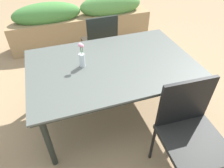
% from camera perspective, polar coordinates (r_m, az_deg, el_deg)
% --- Properties ---
extents(ground_plane, '(12.00, 12.00, 0.00)m').
position_cam_1_polar(ground_plane, '(2.58, -1.65, -6.57)').
color(ground_plane, '#9E7F5B').
extents(dining_table, '(1.65, 1.09, 0.71)m').
position_cam_1_polar(dining_table, '(2.10, -0.00, 4.42)').
color(dining_table, '#4C514C').
rests_on(dining_table, ground).
extents(chair_far_side, '(0.43, 0.43, 0.89)m').
position_cam_1_polar(chair_far_side, '(2.89, -3.27, 11.81)').
color(chair_far_side, '#2B251C').
rests_on(chair_far_side, ground).
extents(chair_near_right, '(0.51, 0.51, 0.93)m').
position_cam_1_polar(chair_near_right, '(1.80, 20.82, -11.71)').
color(chair_near_right, black).
rests_on(chair_near_right, ground).
extents(flower_vase, '(0.06, 0.06, 0.25)m').
position_cam_1_polar(flower_vase, '(1.99, -8.36, 7.43)').
color(flower_vase, silver).
rests_on(flower_vase, dining_table).
extents(planter_box, '(2.42, 0.42, 0.82)m').
position_cam_1_polar(planter_box, '(3.79, -8.32, 16.61)').
color(planter_box, '#9E7F56').
rests_on(planter_box, ground).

